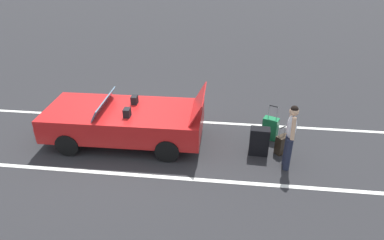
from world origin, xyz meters
TOP-DOWN VIEW (x-y plane):
  - ground_plane at (0.00, 0.00)m, footprint 80.00×80.00m
  - lot_line_near at (0.00, -1.22)m, footprint 18.00×0.12m
  - lot_line_mid at (0.00, 1.48)m, footprint 18.00×0.12m
  - convertible_car at (0.20, 0.00)m, footprint 4.23×1.88m
  - suitcase_large_black at (-3.53, 0.24)m, footprint 0.49×0.32m
  - suitcase_medium_bright at (-3.88, -0.55)m, footprint 0.46×0.38m
  - suitcase_small_carryon at (-4.13, 0.13)m, footprint 0.39×0.38m
  - traveler_person at (-4.16, 0.73)m, footprint 0.22×0.60m

SIDE VIEW (x-z plane):
  - ground_plane at x=0.00m, z-range 0.00..0.00m
  - lot_line_near at x=0.00m, z-range 0.00..0.00m
  - lot_line_mid at x=0.00m, z-range 0.00..0.00m
  - suitcase_small_carryon at x=-4.13m, z-range -0.12..0.62m
  - suitcase_medium_bright at x=-3.88m, z-range -0.17..0.80m
  - suitcase_large_black at x=-3.53m, z-range 0.00..0.74m
  - convertible_car at x=0.20m, z-range -0.16..1.35m
  - traveler_person at x=-4.16m, z-range 0.10..1.76m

